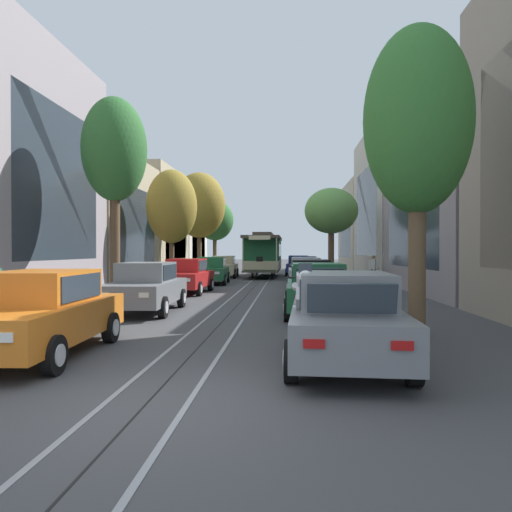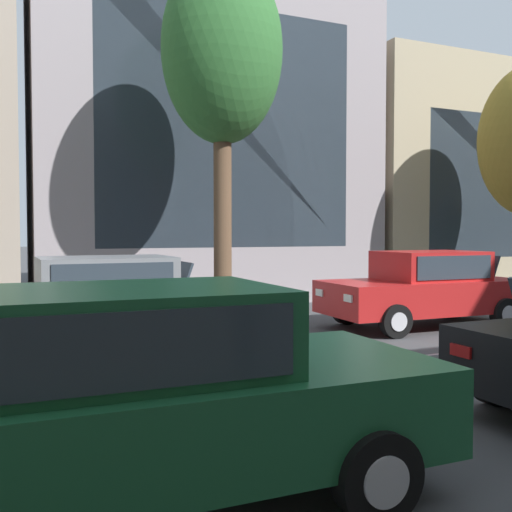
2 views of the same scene
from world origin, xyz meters
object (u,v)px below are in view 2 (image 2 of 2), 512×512
object	(u,v)px
parked_car_grey_second_left	(99,305)
parked_car_red_mid_left	(425,289)
parked_car_green_second_right	(147,395)
street_tree_kerb_left_second	(222,54)

from	to	relation	value
parked_car_grey_second_left	parked_car_red_mid_left	bearing A→B (deg)	91.21
parked_car_red_mid_left	parked_car_green_second_right	distance (m)	9.03
parked_car_red_mid_left	parked_car_green_second_right	size ratio (longest dim) A/B	1.01
street_tree_kerb_left_second	parked_car_red_mid_left	bearing A→B (deg)	62.81
parked_car_red_mid_left	street_tree_kerb_left_second	size ratio (longest dim) A/B	0.56
parked_car_grey_second_left	street_tree_kerb_left_second	size ratio (longest dim) A/B	0.56
parked_car_green_second_right	street_tree_kerb_left_second	world-z (taller)	street_tree_kerb_left_second
parked_car_red_mid_left	parked_car_green_second_right	xyz separation A→B (m)	(5.54, -7.13, 0.00)
parked_car_grey_second_left	parked_car_green_second_right	world-z (taller)	same
parked_car_grey_second_left	parked_car_red_mid_left	world-z (taller)	same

